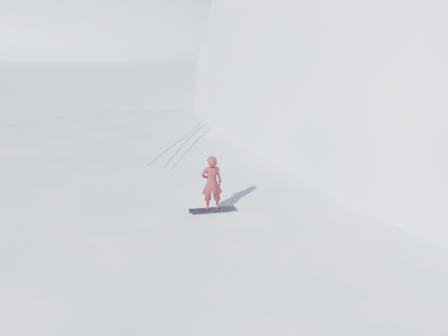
# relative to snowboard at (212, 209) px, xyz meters

# --- Properties ---
(ground) EXTENTS (400.00, 400.00, 0.00)m
(ground) POSITION_rel_snowboard_xyz_m (-3.24, 0.51, -2.41)
(ground) COLOR white
(ground) RESTS_ON ground
(near_ridge) EXTENTS (36.00, 28.00, 4.80)m
(near_ridge) POSITION_rel_snowboard_xyz_m (-2.24, 3.51, -2.41)
(near_ridge) COLOR white
(near_ridge) RESTS_ON ground
(peak_shoulder) EXTENTS (28.00, 24.00, 18.00)m
(peak_shoulder) POSITION_rel_snowboard_xyz_m (6.76, 20.51, -2.41)
(peak_shoulder) COLOR white
(peak_shoulder) RESTS_ON ground
(far_ridge_a) EXTENTS (120.00, 70.00, 28.00)m
(far_ridge_a) POSITION_rel_snowboard_xyz_m (-73.24, 60.51, -2.41)
(far_ridge_a) COLOR white
(far_ridge_a) RESTS_ON ground
(far_ridge_c) EXTENTS (140.00, 90.00, 36.00)m
(far_ridge_c) POSITION_rel_snowboard_xyz_m (-43.24, 110.51, -2.41)
(far_ridge_c) COLOR white
(far_ridge_c) RESTS_ON ground
(wind_bumps) EXTENTS (16.00, 14.40, 1.00)m
(wind_bumps) POSITION_rel_snowboard_xyz_m (-3.79, 2.63, -2.41)
(wind_bumps) COLOR white
(wind_bumps) RESTS_ON ground
(snowboard) EXTENTS (1.45, 1.04, 0.03)m
(snowboard) POSITION_rel_snowboard_xyz_m (0.00, 0.00, 0.00)
(snowboard) COLOR black
(snowboard) RESTS_ON near_ridge
(snowboarder) EXTENTS (0.82, 0.74, 1.87)m
(snowboarder) POSITION_rel_snowboard_xyz_m (0.00, 0.00, 0.95)
(snowboarder) COLOR maroon
(snowboarder) RESTS_ON snowboard
(board_tracks) EXTENTS (1.65, 5.99, 0.04)m
(board_tracks) POSITION_rel_snowboard_xyz_m (-3.87, 5.39, 0.01)
(board_tracks) COLOR silver
(board_tracks) RESTS_ON ground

